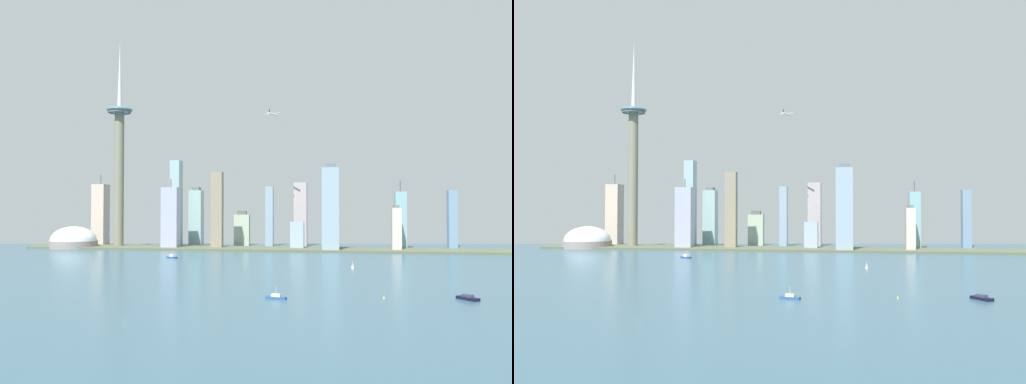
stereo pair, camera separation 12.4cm
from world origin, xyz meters
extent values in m
plane|color=#37596C|center=(0.00, 0.00, 0.00)|extent=(6000.00, 6000.00, 0.00)
cube|color=#565D41|center=(0.00, 541.47, 1.53)|extent=(750.09, 72.82, 3.05)
cylinder|color=slate|center=(-242.37, 558.50, 113.79)|extent=(15.61, 15.61, 227.59)
ellipsoid|color=slate|center=(-242.37, 558.50, 227.59)|extent=(42.53, 42.53, 11.77)
torus|color=slate|center=(-242.37, 558.50, 223.47)|extent=(38.51, 38.51, 2.35)
cone|color=silver|center=(-242.37, 558.50, 287.82)|extent=(7.80, 7.80, 108.69)
cylinder|color=gray|center=(-309.98, 534.67, 5.99)|extent=(77.13, 77.13, 11.98)
ellipsoid|color=silver|center=(-309.98, 534.67, 11.98)|extent=(73.27, 73.27, 45.78)
cube|color=#859EB5|center=(0.72, 619.13, 50.62)|extent=(12.75, 15.17, 101.24)
cube|color=#AD9FA3|center=(52.66, 625.88, 53.73)|extent=(21.55, 20.57, 107.45)
cube|color=gray|center=(-74.18, 551.03, 61.14)|extent=(17.79, 13.61, 122.28)
cube|color=#6C8CA9|center=(297.81, 625.66, 46.89)|extent=(13.62, 20.50, 93.78)
cube|color=#ABBB9E|center=(-48.98, 631.76, 26.52)|extent=(26.48, 12.94, 53.04)
cube|color=#575A57|center=(-48.98, 631.76, 56.44)|extent=(15.89, 7.76, 6.79)
cube|color=#7AACB6|center=(213.11, 589.84, 45.21)|extent=(17.10, 27.07, 90.43)
cylinder|color=#4C4C51|center=(213.11, 589.84, 99.18)|extent=(1.60, 1.60, 17.51)
cube|color=#A2A6C6|center=(-146.87, 538.97, 48.82)|extent=(26.07, 22.48, 97.63)
cylinder|color=#4C4C51|center=(-146.87, 538.97, 104.35)|extent=(1.60, 1.60, 13.43)
cube|color=beige|center=(203.07, 546.80, 32.46)|extent=(13.95, 20.34, 64.92)
cube|color=#5E615B|center=(203.07, 546.80, 67.11)|extent=(8.37, 12.20, 4.37)
cube|color=#C9B09D|center=(-303.00, 619.92, 53.32)|extent=(23.00, 26.96, 106.64)
cylinder|color=#4C4C51|center=(-303.00, 619.92, 115.22)|extent=(1.60, 1.60, 17.18)
cube|color=#91B1B7|center=(-155.03, 593.67, 72.39)|extent=(16.12, 22.23, 144.77)
cube|color=#8DA2B1|center=(105.54, 527.06, 62.64)|extent=(25.49, 24.84, 125.28)
cube|color=#536166|center=(105.54, 527.06, 128.30)|extent=(15.29, 14.90, 6.04)
cube|color=#B9A3A7|center=(-165.66, 624.86, 42.18)|extent=(12.45, 23.36, 84.36)
cube|color=#61585A|center=(-165.66, 624.86, 88.89)|extent=(7.47, 14.02, 9.07)
cube|color=#96BBB8|center=(-126.15, 616.25, 47.56)|extent=(21.47, 22.79, 95.13)
cube|color=#505D5F|center=(-126.15, 616.25, 97.64)|extent=(12.88, 13.67, 5.03)
cube|color=#9BAFBF|center=(52.71, 559.58, 21.60)|extent=(20.82, 19.58, 43.21)
cube|color=beige|center=(134.75, 296.12, 1.16)|extent=(2.77, 10.11, 2.33)
cube|color=#9392A2|center=(134.75, 296.12, 3.66)|extent=(1.92, 4.45, 2.66)
cylinder|color=silver|center=(134.75, 296.12, 6.70)|extent=(0.24, 0.24, 3.44)
cube|color=navy|center=(-95.86, 387.29, 0.89)|extent=(16.20, 12.28, 1.77)
cube|color=silver|center=(-95.86, 387.29, 3.23)|extent=(7.81, 6.64, 2.91)
cylinder|color=silver|center=(-95.86, 387.29, 7.35)|extent=(0.24, 0.24, 5.34)
cube|color=#254E89|center=(77.81, 88.58, 0.89)|extent=(15.57, 7.61, 1.78)
cube|color=silver|center=(77.81, 88.58, 2.75)|extent=(7.10, 4.51, 1.95)
cylinder|color=silver|center=(77.81, 88.58, 6.45)|extent=(0.24, 0.24, 5.45)
cube|color=black|center=(213.26, 106.79, 1.07)|extent=(14.72, 17.34, 2.14)
cube|color=#383F4C|center=(213.26, 106.79, 3.09)|extent=(7.74, 8.53, 1.89)
cone|color=#E54C19|center=(175.93, 380.00, 1.29)|extent=(1.33, 1.33, 2.59)
cone|color=yellow|center=(154.54, 102.80, 1.29)|extent=(1.27, 1.27, 2.58)
cylinder|color=white|center=(17.91, 532.07, 209.10)|extent=(11.69, 24.17, 2.28)
sphere|color=white|center=(22.71, 543.72, 209.10)|extent=(2.28, 2.28, 2.28)
cube|color=white|center=(17.91, 532.07, 210.13)|extent=(25.47, 12.47, 0.50)
cube|color=white|center=(13.88, 522.29, 209.44)|extent=(9.26, 5.20, 0.40)
cube|color=#2D333D|center=(13.88, 522.29, 212.74)|extent=(1.15, 1.87, 5.00)
camera|label=1|loc=(127.25, -308.43, 66.15)|focal=38.87mm
camera|label=2|loc=(127.37, -308.41, 66.15)|focal=38.87mm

